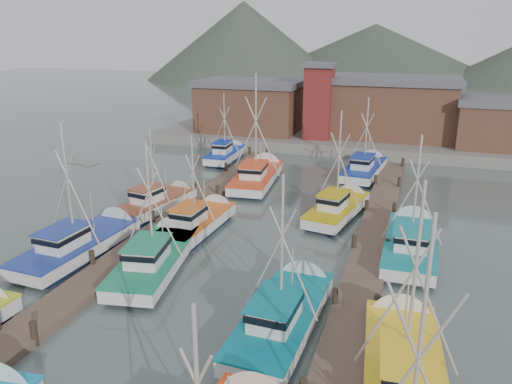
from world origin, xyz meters
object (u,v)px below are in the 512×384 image
(boat_12, at_px, (258,176))
(boat_8, at_px, (199,221))
(lookout_tower, at_px, (319,101))
(boat_4, at_px, (158,256))

(boat_12, bearing_deg, boat_8, -96.91)
(boat_8, bearing_deg, boat_12, 90.85)
(lookout_tower, xyz_separation_m, boat_8, (-2.63, -27.60, -4.87))
(boat_4, distance_m, boat_12, 17.85)
(lookout_tower, relative_size, boat_8, 1.00)
(lookout_tower, relative_size, boat_12, 0.79)
(boat_8, xyz_separation_m, boat_12, (0.36, 11.99, 0.01))
(boat_4, relative_size, boat_12, 0.91)
(boat_8, height_order, boat_12, boat_12)
(boat_12, bearing_deg, boat_4, -96.27)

